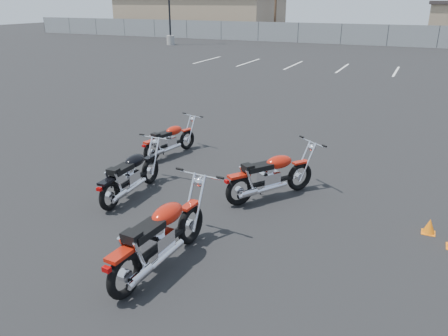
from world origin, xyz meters
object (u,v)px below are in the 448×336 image
at_px(motorcycle_second_black, 131,175).
at_px(motorcycle_third_red, 271,176).
at_px(motorcycle_front_red, 170,140).
at_px(motorcycle_rear_red, 161,237).

bearing_deg(motorcycle_second_black, motorcycle_third_red, 22.99).
height_order(motorcycle_front_red, motorcycle_rear_red, motorcycle_rear_red).
xyz_separation_m(motorcycle_front_red, motorcycle_third_red, (3.22, -1.37, 0.07)).
height_order(motorcycle_front_red, motorcycle_third_red, motorcycle_third_red).
xyz_separation_m(motorcycle_second_black, motorcycle_third_red, (2.63, 1.12, 0.02)).
distance_m(motorcycle_third_red, motorcycle_rear_red, 3.14).
bearing_deg(motorcycle_second_black, motorcycle_rear_red, -44.86).
bearing_deg(motorcycle_front_red, motorcycle_second_black, -76.69).
height_order(motorcycle_second_black, motorcycle_third_red, motorcycle_third_red).
xyz_separation_m(motorcycle_third_red, motorcycle_rear_red, (-0.67, -3.07, 0.04)).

